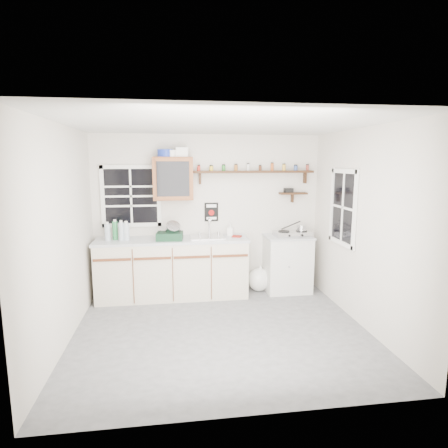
% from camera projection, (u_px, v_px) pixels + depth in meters
% --- Properties ---
extents(room, '(3.64, 3.24, 2.54)m').
position_uv_depth(room, '(221.00, 232.00, 4.45)').
color(room, '#505052').
rests_on(room, ground).
extents(main_cabinet, '(2.31, 0.63, 0.92)m').
position_uv_depth(main_cabinet, '(173.00, 268.00, 5.77)').
color(main_cabinet, '#C0B69F').
rests_on(main_cabinet, floor).
extents(right_cabinet, '(0.73, 0.57, 0.91)m').
position_uv_depth(right_cabinet, '(287.00, 263.00, 6.04)').
color(right_cabinet, silver).
rests_on(right_cabinet, floor).
extents(sink, '(0.52, 0.44, 0.29)m').
position_uv_depth(sink, '(207.00, 237.00, 5.77)').
color(sink, '#BCBCC1').
rests_on(sink, main_cabinet).
extents(upper_cabinet, '(0.60, 0.32, 0.65)m').
position_uv_depth(upper_cabinet, '(173.00, 178.00, 5.69)').
color(upper_cabinet, brown).
rests_on(upper_cabinet, wall_back).
extents(upper_cabinet_clutter, '(0.46, 0.24, 0.14)m').
position_uv_depth(upper_cabinet_clutter, '(172.00, 153.00, 5.62)').
color(upper_cabinet_clutter, '#172C99').
rests_on(upper_cabinet_clutter, upper_cabinet).
extents(spice_shelf, '(1.91, 0.18, 0.34)m').
position_uv_depth(spice_shelf, '(254.00, 171.00, 5.91)').
color(spice_shelf, black).
rests_on(spice_shelf, wall_back).
extents(secondary_shelf, '(0.45, 0.16, 0.24)m').
position_uv_depth(secondary_shelf, '(292.00, 193.00, 6.07)').
color(secondary_shelf, black).
rests_on(secondary_shelf, wall_back).
extents(warning_sign, '(0.22, 0.02, 0.30)m').
position_uv_depth(warning_sign, '(211.00, 212.00, 6.00)').
color(warning_sign, black).
rests_on(warning_sign, wall_back).
extents(window_back, '(0.93, 0.03, 0.98)m').
position_uv_depth(window_back, '(131.00, 196.00, 5.78)').
color(window_back, black).
rests_on(window_back, wall_back).
extents(window_right, '(0.03, 0.78, 1.08)m').
position_uv_depth(window_right, '(343.00, 207.00, 5.19)').
color(window_right, black).
rests_on(window_right, wall_back).
extents(water_bottles, '(0.36, 0.16, 0.31)m').
position_uv_depth(water_bottles, '(118.00, 231.00, 5.55)').
color(water_bottles, '#A2B1BD').
rests_on(water_bottles, main_cabinet).
extents(dish_rack, '(0.41, 0.32, 0.29)m').
position_uv_depth(dish_rack, '(171.00, 234.00, 5.59)').
color(dish_rack, '#10301D').
rests_on(dish_rack, main_cabinet).
extents(soap_bottle, '(0.11, 0.11, 0.19)m').
position_uv_depth(soap_bottle, '(230.00, 230.00, 5.90)').
color(soap_bottle, silver).
rests_on(soap_bottle, main_cabinet).
extents(rag, '(0.18, 0.17, 0.02)m').
position_uv_depth(rag, '(237.00, 236.00, 5.82)').
color(rag, maroon).
rests_on(rag, main_cabinet).
extents(hotplate, '(0.60, 0.35, 0.08)m').
position_uv_depth(hotplate, '(293.00, 233.00, 5.95)').
color(hotplate, '#BCBCC1').
rests_on(hotplate, right_cabinet).
extents(saucepan, '(0.38, 0.20, 0.16)m').
position_uv_depth(saucepan, '(301.00, 228.00, 5.96)').
color(saucepan, '#BCBCC1').
rests_on(saucepan, hotplate).
extents(trash_bag, '(0.39, 0.35, 0.45)m').
position_uv_depth(trash_bag, '(259.00, 279.00, 6.07)').
color(trash_bag, white).
rests_on(trash_bag, floor).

